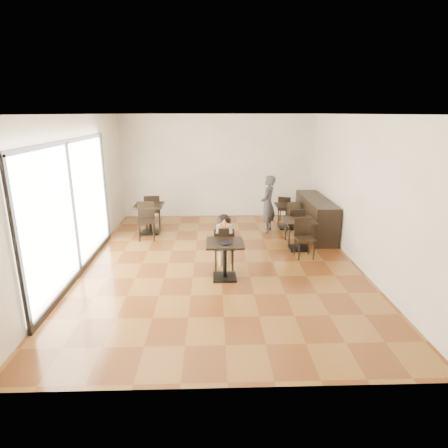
{
  "coord_description": "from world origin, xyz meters",
  "views": [
    {
      "loc": [
        -0.17,
        -7.8,
        3.22
      ],
      "look_at": [
        0.07,
        -0.33,
        1.0
      ],
      "focal_mm": 30.0,
      "sensor_mm": 36.0,
      "label": 1
    }
  ],
  "objects_px": {
    "cafe_table_left": "(150,219)",
    "chair_back_b": "(292,219)",
    "child": "(224,242)",
    "chair_left_a": "(153,211)",
    "cafe_table_mid": "(299,235)",
    "chair_mid_b": "(305,239)",
    "adult_patron": "(268,204)",
    "child_chair": "(224,247)",
    "chair_mid_a": "(295,225)",
    "cafe_table_back": "(287,216)",
    "child_table": "(225,260)",
    "chair_left_b": "(146,221)",
    "chair_back_a": "(285,209)"
  },
  "relations": [
    {
      "from": "child",
      "to": "chair_back_b",
      "type": "xyz_separation_m",
      "value": [
        1.96,
        2.32,
        -0.17
      ]
    },
    {
      "from": "chair_left_a",
      "to": "chair_back_a",
      "type": "distance_m",
      "value": 3.96
    },
    {
      "from": "child_table",
      "to": "cafe_table_back",
      "type": "relative_size",
      "value": 1.12
    },
    {
      "from": "adult_patron",
      "to": "cafe_table_back",
      "type": "height_order",
      "value": "adult_patron"
    },
    {
      "from": "child",
      "to": "cafe_table_mid",
      "type": "relative_size",
      "value": 1.56
    },
    {
      "from": "chair_back_b",
      "to": "cafe_table_back",
      "type": "bearing_deg",
      "value": 115.81
    },
    {
      "from": "child_table",
      "to": "chair_back_a",
      "type": "bearing_deg",
      "value": 63.75
    },
    {
      "from": "child_table",
      "to": "chair_back_a",
      "type": "xyz_separation_m",
      "value": [
        1.96,
        3.97,
        0.03
      ]
    },
    {
      "from": "chair_back_a",
      "to": "chair_mid_b",
      "type": "bearing_deg",
      "value": 109.04
    },
    {
      "from": "child_table",
      "to": "cafe_table_left",
      "type": "height_order",
      "value": "cafe_table_left"
    },
    {
      "from": "chair_mid_a",
      "to": "chair_left_b",
      "type": "bearing_deg",
      "value": -10.11
    },
    {
      "from": "cafe_table_back",
      "to": "chair_left_b",
      "type": "xyz_separation_m",
      "value": [
        -3.89,
        -0.91,
        0.14
      ]
    },
    {
      "from": "chair_mid_a",
      "to": "chair_left_a",
      "type": "distance_m",
      "value": 4.11
    },
    {
      "from": "cafe_table_back",
      "to": "chair_left_a",
      "type": "relative_size",
      "value": 0.71
    },
    {
      "from": "child_chair",
      "to": "chair_mid_a",
      "type": "relative_size",
      "value": 1.03
    },
    {
      "from": "cafe_table_left",
      "to": "chair_mid_a",
      "type": "xyz_separation_m",
      "value": [
        3.85,
        -0.88,
        0.05
      ]
    },
    {
      "from": "chair_back_b",
      "to": "chair_left_b",
      "type": "bearing_deg",
      "value": -154.1
    },
    {
      "from": "child",
      "to": "chair_left_a",
      "type": "bearing_deg",
      "value": 122.94
    },
    {
      "from": "cafe_table_mid",
      "to": "chair_left_a",
      "type": "height_order",
      "value": "chair_left_a"
    },
    {
      "from": "adult_patron",
      "to": "cafe_table_mid",
      "type": "distance_m",
      "value": 1.64
    },
    {
      "from": "adult_patron",
      "to": "chair_mid_a",
      "type": "height_order",
      "value": "adult_patron"
    },
    {
      "from": "adult_patron",
      "to": "chair_left_b",
      "type": "xyz_separation_m",
      "value": [
        -3.29,
        -0.61,
        -0.3
      ]
    },
    {
      "from": "cafe_table_mid",
      "to": "chair_back_a",
      "type": "distance_m",
      "value": 2.33
    },
    {
      "from": "cafe_table_left",
      "to": "chair_back_b",
      "type": "distance_m",
      "value": 3.94
    },
    {
      "from": "chair_left_b",
      "to": "chair_back_b",
      "type": "height_order",
      "value": "chair_left_b"
    },
    {
      "from": "cafe_table_mid",
      "to": "chair_mid_b",
      "type": "relative_size",
      "value": 0.83
    },
    {
      "from": "adult_patron",
      "to": "chair_mid_b",
      "type": "height_order",
      "value": "adult_patron"
    },
    {
      "from": "chair_back_a",
      "to": "adult_patron",
      "type": "bearing_deg",
      "value": 73.32
    },
    {
      "from": "child",
      "to": "chair_mid_b",
      "type": "bearing_deg",
      "value": 15.9
    },
    {
      "from": "cafe_table_mid",
      "to": "cafe_table_left",
      "type": "height_order",
      "value": "cafe_table_left"
    },
    {
      "from": "child_chair",
      "to": "chair_mid_a",
      "type": "distance_m",
      "value": 2.48
    },
    {
      "from": "child_chair",
      "to": "cafe_table_back",
      "type": "distance_m",
      "value": 3.44
    },
    {
      "from": "chair_left_a",
      "to": "chair_back_b",
      "type": "relative_size",
      "value": 1.18
    },
    {
      "from": "chair_back_a",
      "to": "chair_left_a",
      "type": "bearing_deg",
      "value": 25.9
    },
    {
      "from": "cafe_table_mid",
      "to": "chair_back_a",
      "type": "relative_size",
      "value": 0.91
    },
    {
      "from": "chair_mid_b",
      "to": "chair_left_a",
      "type": "bearing_deg",
      "value": 141.48
    },
    {
      "from": "adult_patron",
      "to": "child_chair",
      "type": "bearing_deg",
      "value": -6.25
    },
    {
      "from": "child_chair",
      "to": "child",
      "type": "bearing_deg",
      "value": 0.0
    },
    {
      "from": "child",
      "to": "chair_left_b",
      "type": "bearing_deg",
      "value": 135.33
    },
    {
      "from": "child_table",
      "to": "child",
      "type": "relative_size",
      "value": 0.66
    },
    {
      "from": "chair_left_a",
      "to": "chair_mid_a",
      "type": "bearing_deg",
      "value": 152.76
    },
    {
      "from": "chair_left_a",
      "to": "chair_left_b",
      "type": "height_order",
      "value": "same"
    },
    {
      "from": "child_table",
      "to": "cafe_table_mid",
      "type": "bearing_deg",
      "value": 41.11
    },
    {
      "from": "cafe_table_left",
      "to": "chair_mid_a",
      "type": "bearing_deg",
      "value": -12.81
    },
    {
      "from": "chair_mid_a",
      "to": "chair_back_b",
      "type": "bearing_deg",
      "value": -102.33
    },
    {
      "from": "cafe_table_mid",
      "to": "chair_left_a",
      "type": "xyz_separation_m",
      "value": [
        -3.85,
        1.98,
        0.11
      ]
    },
    {
      "from": "child",
      "to": "cafe_table_mid",
      "type": "distance_m",
      "value": 2.17
    },
    {
      "from": "cafe_table_mid",
      "to": "chair_mid_a",
      "type": "xyz_separation_m",
      "value": [
        0.0,
        0.55,
        0.08
      ]
    },
    {
      "from": "chair_mid_a",
      "to": "chair_back_a",
      "type": "xyz_separation_m",
      "value": [
        0.08,
        1.78,
        -0.04
      ]
    },
    {
      "from": "cafe_table_back",
      "to": "child_chair",
      "type": "bearing_deg",
      "value": -123.64
    }
  ]
}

